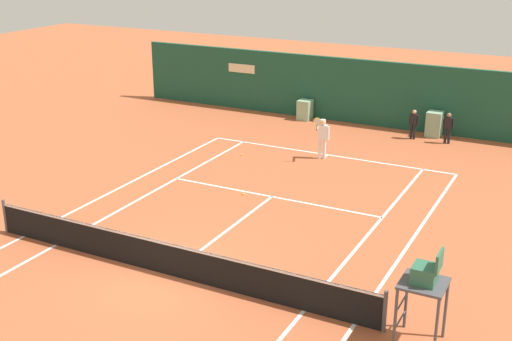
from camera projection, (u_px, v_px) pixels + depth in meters
name	position (u px, v px, depth m)	size (l,w,h in m)	color
ground_plane	(180.00, 266.00, 18.56)	(80.00, 80.00, 0.01)	#B25633
tennis_net	(168.00, 258.00, 17.91)	(12.10, 0.10, 1.07)	#4C4C51
sponsor_back_wall	(370.00, 94.00, 31.78)	(25.00, 1.02, 3.12)	#194C38
umpire_chair	(424.00, 281.00, 14.59)	(1.00, 1.00, 2.32)	#47474C
player_on_baseline	(322.00, 135.00, 27.06)	(0.52, 0.84, 1.88)	white
ball_kid_right_post	(448.00, 126.00, 29.12)	(0.46, 0.19, 1.38)	black
ball_kid_left_post	(414.00, 122.00, 29.79)	(0.44, 0.21, 1.34)	black
tennis_ball_by_sideline	(243.00, 194.00, 23.58)	(0.07, 0.07, 0.07)	#CCE033
tennis_ball_near_service_line	(242.00, 155.00, 27.77)	(0.07, 0.07, 0.07)	#CCE033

